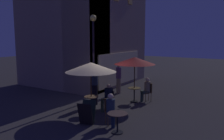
# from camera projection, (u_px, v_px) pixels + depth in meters

# --- Properties ---
(ground_plane) EXTENTS (60.00, 60.00, 0.00)m
(ground_plane) POSITION_uv_depth(u_px,v_px,m) (95.00, 108.00, 11.07)
(ground_plane) COLOR #343032
(cafe_building) EXTENTS (7.26, 6.61, 8.47)m
(cafe_building) POSITION_uv_depth(u_px,v_px,m) (87.00, 24.00, 15.66)
(cafe_building) COLOR gray
(cafe_building) RESTS_ON ground
(street_lamp_near_corner) EXTENTS (0.33, 0.33, 4.46)m
(street_lamp_near_corner) POSITION_uv_depth(u_px,v_px,m) (93.00, 41.00, 12.09)
(street_lamp_near_corner) COLOR black
(street_lamp_near_corner) RESTS_ON ground
(menu_sandwich_board) EXTENTS (0.77, 0.71, 0.88)m
(menu_sandwich_board) POSITION_uv_depth(u_px,v_px,m) (87.00, 113.00, 8.97)
(menu_sandwich_board) COLOR black
(menu_sandwich_board) RESTS_ON ground
(cafe_table_0) EXTENTS (0.65, 0.65, 0.75)m
(cafe_table_0) POSITION_uv_depth(u_px,v_px,m) (134.00, 92.00, 12.01)
(cafe_table_0) COLOR black
(cafe_table_0) RESTS_ON ground
(cafe_table_1) EXTENTS (0.63, 0.63, 0.75)m
(cafe_table_1) POSITION_uv_depth(u_px,v_px,m) (91.00, 102.00, 10.28)
(cafe_table_1) COLOR black
(cafe_table_1) RESTS_ON ground
(cafe_table_2) EXTENTS (0.72, 0.72, 0.71)m
(cafe_table_2) POSITION_uv_depth(u_px,v_px,m) (117.00, 119.00, 8.13)
(cafe_table_2) COLOR black
(cafe_table_2) RESTS_ON ground
(patio_umbrella_0) EXTENTS (2.08, 2.08, 2.33)m
(patio_umbrella_0) POSITION_uv_depth(u_px,v_px,m) (135.00, 61.00, 11.78)
(patio_umbrella_0) COLOR black
(patio_umbrella_0) RESTS_ON ground
(patio_umbrella_1) EXTENTS (2.21, 2.21, 2.25)m
(patio_umbrella_1) POSITION_uv_depth(u_px,v_px,m) (91.00, 67.00, 10.06)
(patio_umbrella_1) COLOR black
(patio_umbrella_1) RESTS_ON ground
(cafe_chair_0) EXTENTS (0.54, 0.54, 0.97)m
(cafe_chair_0) POSITION_uv_depth(u_px,v_px,m) (149.00, 90.00, 12.19)
(cafe_chair_0) COLOR brown
(cafe_chair_0) RESTS_ON ground
(cafe_chair_1) EXTENTS (0.55, 0.55, 0.96)m
(cafe_chair_1) POSITION_uv_depth(u_px,v_px,m) (111.00, 99.00, 10.49)
(cafe_chair_1) COLOR black
(cafe_chair_1) RESTS_ON ground
(cafe_chair_2) EXTENTS (0.56, 0.56, 1.01)m
(cafe_chair_2) POSITION_uv_depth(u_px,v_px,m) (110.00, 109.00, 8.94)
(cafe_chair_2) COLOR brown
(cafe_chair_2) RESTS_ON ground
(patron_seated_0) EXTENTS (0.50, 0.49, 1.25)m
(patron_seated_0) POSITION_uv_depth(u_px,v_px,m) (146.00, 88.00, 12.14)
(patron_seated_0) COLOR #2E3E37
(patron_seated_0) RESTS_ON ground
(patron_seated_1) EXTENTS (0.55, 0.55, 1.26)m
(patron_seated_1) POSITION_uv_depth(u_px,v_px,m) (108.00, 96.00, 10.43)
(patron_seated_1) COLOR #36432D
(patron_seated_1) RESTS_ON ground
(patron_seated_2) EXTENTS (0.50, 0.52, 1.23)m
(patron_seated_2) POSITION_uv_depth(u_px,v_px,m) (111.00, 108.00, 8.79)
(patron_seated_2) COLOR #1D2944
(patron_seated_2) RESTS_ON ground
(patron_standing_3) EXTENTS (0.34, 0.34, 1.81)m
(patron_standing_3) POSITION_uv_depth(u_px,v_px,m) (95.00, 86.00, 11.52)
(patron_standing_3) COLOR black
(patron_standing_3) RESTS_ON ground
(patron_standing_4) EXTENTS (0.31, 0.31, 1.77)m
(patron_standing_4) POSITION_uv_depth(u_px,v_px,m) (119.00, 78.00, 13.84)
(patron_standing_4) COLOR #7F6753
(patron_standing_4) RESTS_ON ground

